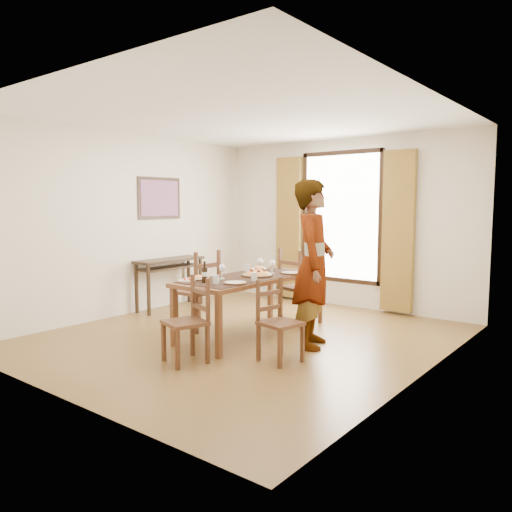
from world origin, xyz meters
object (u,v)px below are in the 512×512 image
Objects in this scene: man at (314,264)px; pasta_platter at (258,272)px; dining_table at (248,281)px; console_table at (170,266)px.

man reaches higher than pasta_platter.
pasta_platter reaches higher than dining_table.
console_table is 3.00× the size of pasta_platter.
pasta_platter reaches higher than console_table.
console_table is at bearing 168.54° from pasta_platter.
man reaches higher than dining_table.
console_table is 0.60× the size of dining_table.
console_table is at bearing 166.12° from dining_table.
dining_table is 0.16m from pasta_platter.
dining_table is 5.03× the size of pasta_platter.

